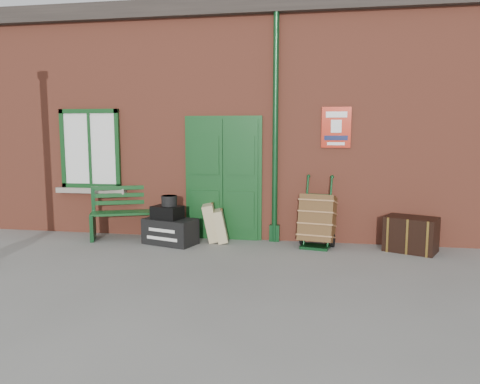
% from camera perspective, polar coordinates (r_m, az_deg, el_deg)
% --- Properties ---
extents(ground, '(80.00, 80.00, 0.00)m').
position_cam_1_polar(ground, '(7.30, -2.12, -8.40)').
color(ground, gray).
rests_on(ground, ground).
extents(station_building, '(10.30, 4.30, 4.36)m').
position_cam_1_polar(station_building, '(10.45, 1.91, 8.42)').
color(station_building, '#9C4832').
rests_on(station_building, ground).
extents(bench, '(1.68, 1.05, 1.00)m').
position_cam_1_polar(bench, '(8.99, -12.61, -2.24)').
color(bench, '#103E17').
rests_on(bench, ground).
extents(houdini_trunk, '(1.01, 0.74, 0.45)m').
position_cam_1_polar(houdini_trunk, '(8.39, -8.49, -4.76)').
color(houdini_trunk, black).
rests_on(houdini_trunk, ground).
extents(strongbox, '(0.58, 0.49, 0.23)m').
position_cam_1_polar(strongbox, '(8.34, -8.86, -2.46)').
color(strongbox, black).
rests_on(strongbox, houdini_trunk).
extents(hatbox, '(0.34, 0.34, 0.18)m').
position_cam_1_polar(hatbox, '(8.33, -8.63, -1.06)').
color(hatbox, black).
rests_on(hatbox, strongbox).
extents(suitcase_back, '(0.40, 0.53, 0.69)m').
position_cam_1_polar(suitcase_back, '(8.50, -3.52, -3.71)').
color(suitcase_back, tan).
rests_on(suitcase_back, ground).
extents(suitcase_front, '(0.36, 0.47, 0.59)m').
position_cam_1_polar(suitcase_front, '(8.42, -2.41, -4.15)').
color(suitcase_front, tan).
rests_on(suitcase_front, ground).
extents(porter_trolley, '(0.68, 0.72, 1.20)m').
position_cam_1_polar(porter_trolley, '(8.19, 9.40, -3.37)').
color(porter_trolley, '#0D3718').
rests_on(porter_trolley, ground).
extents(dark_trunk, '(0.95, 0.80, 0.58)m').
position_cam_1_polar(dark_trunk, '(8.29, 20.13, -4.85)').
color(dark_trunk, black).
rests_on(dark_trunk, ground).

